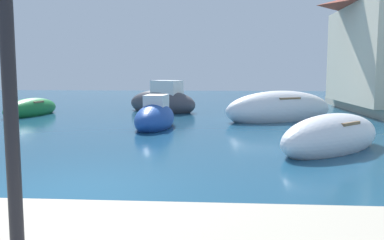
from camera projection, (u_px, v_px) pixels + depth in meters
ground at (64, 191)px, 7.58m from camera, size 80.00×80.00×0.00m
quay_promenade at (308, 188)px, 6.88m from camera, size 44.00×32.00×0.50m
moored_boat_0 at (31, 109)px, 20.74m from camera, size 1.87×4.15×1.11m
moored_boat_2 at (280, 110)px, 18.62m from camera, size 5.70×4.29×1.71m
moored_boat_5 at (332, 137)px, 11.47m from camera, size 4.03×4.05×1.33m
moored_boat_7 at (155, 118)px, 16.15m from camera, size 1.60×3.54×1.55m
moored_boat_8 at (162, 102)px, 22.71m from camera, size 4.56×3.63×2.04m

